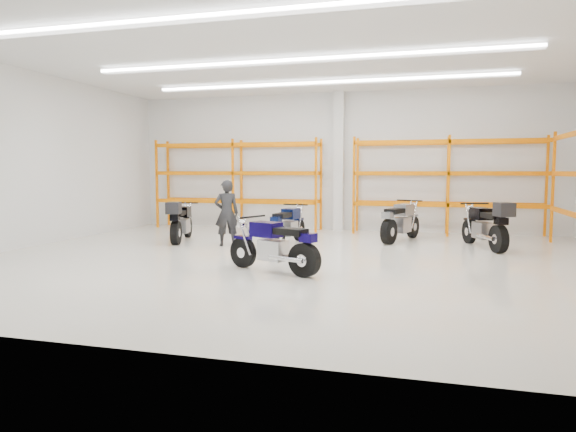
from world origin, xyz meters
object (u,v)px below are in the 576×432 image
(motorcycle_back_b, at_px, (287,226))
(motorcycle_back_d, at_px, (487,226))
(standing_man, at_px, (227,213))
(motorcycle_main, at_px, (276,247))
(structural_column, at_px, (339,162))
(motorcycle_back_a, at_px, (180,222))
(motorcycle_back_c, at_px, (400,222))

(motorcycle_back_b, bearing_deg, motorcycle_back_d, 6.13)
(motorcycle_back_b, xyz_separation_m, motorcycle_back_d, (5.01, 0.54, 0.09))
(standing_man, bearing_deg, motorcycle_main, 97.93)
(standing_man, bearing_deg, structural_column, -145.92)
(motorcycle_back_b, height_order, structural_column, structural_column)
(motorcycle_back_a, relative_size, structural_column, 0.49)
(motorcycle_back_b, relative_size, structural_column, 0.47)
(motorcycle_main, relative_size, motorcycle_back_d, 0.89)
(motorcycle_main, bearing_deg, structural_column, 90.44)
(motorcycle_back_c, height_order, standing_man, standing_man)
(motorcycle_back_d, height_order, structural_column, structural_column)
(motorcycle_main, relative_size, standing_man, 1.20)
(motorcycle_back_d, xyz_separation_m, structural_column, (-4.26, 3.08, 1.67))
(motorcycle_back_b, distance_m, motorcycle_back_d, 5.04)
(motorcycle_main, relative_size, motorcycle_back_b, 0.96)
(motorcycle_back_a, distance_m, motorcycle_back_b, 2.98)
(standing_man, bearing_deg, motorcycle_back_d, 161.71)
(motorcycle_main, distance_m, motorcycle_back_b, 3.78)
(motorcycle_main, distance_m, standing_man, 3.83)
(motorcycle_back_c, bearing_deg, motorcycle_main, -111.59)
(motorcycle_main, xyz_separation_m, motorcycle_back_b, (-0.81, 3.69, -0.01))
(standing_man, xyz_separation_m, structural_column, (2.21, 4.24, 1.39))
(motorcycle_back_b, xyz_separation_m, structural_column, (0.75, 3.62, 1.76))
(motorcycle_back_c, height_order, structural_column, structural_column)
(motorcycle_back_c, xyz_separation_m, standing_man, (-4.29, -2.06, 0.33))
(motorcycle_back_c, xyz_separation_m, motorcycle_back_d, (2.17, -0.90, 0.06))
(motorcycle_back_a, relative_size, motorcycle_back_d, 0.96)
(motorcycle_back_a, distance_m, standing_man, 1.59)
(motorcycle_main, xyz_separation_m, motorcycle_back_d, (4.20, 4.23, 0.08))
(standing_man, bearing_deg, motorcycle_back_b, 174.65)
(motorcycle_back_d, bearing_deg, motorcycle_back_c, 157.41)
(motorcycle_back_a, height_order, standing_man, standing_man)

